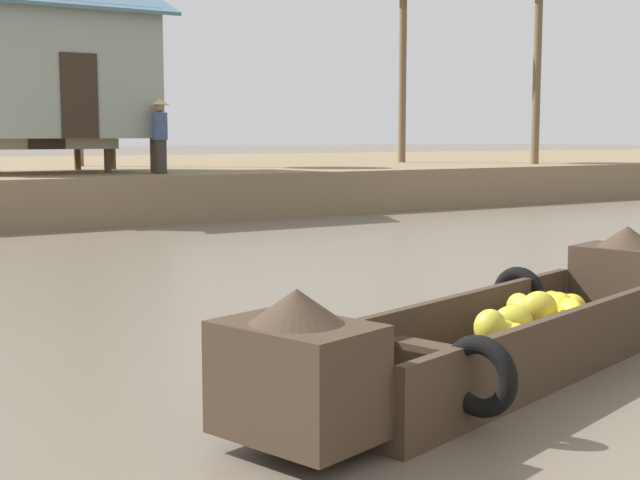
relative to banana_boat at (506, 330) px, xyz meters
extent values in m
plane|color=#665B4C|center=(-1.37, 5.81, -0.35)|extent=(300.00, 300.00, 0.00)
cube|color=#3D2D21|center=(-0.04, -0.01, -0.29)|extent=(4.23, 2.20, 0.12)
cube|color=#3D2D21|center=(-0.19, 0.47, -0.01)|extent=(3.94, 1.25, 0.43)
cube|color=#3D2D21|center=(0.10, -0.48, -0.01)|extent=(3.94, 1.25, 0.43)
cube|color=#3D2D21|center=(2.22, 0.67, 0.10)|extent=(0.88, 1.06, 0.67)
cone|color=#3D2D21|center=(2.22, 0.67, 0.54)|extent=(0.70, 0.70, 0.20)
cube|color=#3D2D21|center=(-2.31, -0.69, 0.10)|extent=(0.88, 1.06, 0.67)
cone|color=#3D2D21|center=(-2.31, -0.69, 0.54)|extent=(0.70, 0.70, 0.20)
cube|color=#3D2D21|center=(-0.88, -0.26, 0.01)|extent=(0.47, 0.99, 0.05)
torus|color=black|center=(1.09, 0.98, 0.03)|extent=(0.26, 0.53, 0.52)
torus|color=black|center=(-1.18, -0.99, 0.03)|extent=(0.26, 0.53, 0.52)
ellipsoid|color=yellow|center=(0.94, 0.20, 0.05)|extent=(0.27, 0.27, 0.24)
ellipsoid|color=yellow|center=(-0.22, -0.18, 0.03)|extent=(0.27, 0.25, 0.22)
ellipsoid|color=gold|center=(0.53, 0.17, 0.09)|extent=(0.36, 0.34, 0.28)
ellipsoid|color=gold|center=(0.94, 0.34, 0.03)|extent=(0.25, 0.32, 0.25)
ellipsoid|color=yellow|center=(0.56, -0.12, 0.01)|extent=(0.32, 0.24, 0.20)
ellipsoid|color=yellow|center=(0.61, 0.22, 0.02)|extent=(0.30, 0.37, 0.22)
ellipsoid|color=yellow|center=(0.07, -0.27, 0.01)|extent=(0.34, 0.27, 0.18)
ellipsoid|color=gold|center=(0.10, 0.03, 0.06)|extent=(0.36, 0.34, 0.24)
ellipsoid|color=yellow|center=(-0.63, -0.49, -0.03)|extent=(0.27, 0.26, 0.23)
ellipsoid|color=yellow|center=(0.81, 0.21, 0.06)|extent=(0.27, 0.30, 0.26)
ellipsoid|color=gold|center=(-0.35, -0.19, 0.09)|extent=(0.32, 0.31, 0.28)
ellipsoid|color=gold|center=(0.47, 0.34, 0.06)|extent=(0.28, 0.37, 0.26)
ellipsoid|color=yellow|center=(-0.21, -0.30, 0.03)|extent=(0.36, 0.38, 0.20)
ellipsoid|color=yellow|center=(1.18, 0.66, -0.03)|extent=(0.37, 0.29, 0.26)
ellipsoid|color=yellow|center=(0.81, 0.10, 0.04)|extent=(0.22, 0.34, 0.23)
cylinder|color=#4C3826|center=(1.82, 14.73, 0.94)|extent=(0.16, 0.16, 0.55)
cylinder|color=#4C3826|center=(1.82, 16.99, 0.94)|extent=(0.16, 0.16, 0.55)
cube|color=#B2A893|center=(0.41, 15.86, 2.35)|extent=(3.23, 2.67, 2.27)
cube|color=#2D2319|center=(0.41, 14.51, 2.12)|extent=(0.80, 0.04, 1.80)
cube|color=slate|center=(0.41, 15.19, 3.76)|extent=(3.93, 1.81, 0.98)
cube|color=slate|center=(0.41, 16.53, 3.76)|extent=(3.93, 1.81, 0.98)
cylinder|color=#4C3826|center=(2.69, 14.13, 1.06)|extent=(0.16, 0.16, 0.79)
cylinder|color=#4C3826|center=(2.69, 16.92, 1.06)|extent=(0.16, 0.16, 0.79)
cube|color=gray|center=(0.97, 15.53, 2.89)|extent=(3.85, 3.19, 2.87)
cube|color=#2D2319|center=(0.97, 13.91, 2.35)|extent=(0.80, 0.04, 1.80)
cube|color=slate|center=(0.97, 16.32, 4.58)|extent=(4.55, 2.09, 0.86)
cylinder|color=brown|center=(14.90, 14.33, 3.70)|extent=(0.24, 0.24, 6.06)
cylinder|color=brown|center=(12.55, 17.82, 3.60)|extent=(0.24, 0.24, 5.86)
cylinder|color=brown|center=(2.68, 19.66, 3.88)|extent=(0.24, 0.24, 6.42)
cylinder|color=#332D28|center=(2.67, 13.67, 1.04)|extent=(0.28, 0.28, 0.75)
cylinder|color=#384C70|center=(2.67, 13.67, 1.72)|extent=(0.34, 0.34, 0.60)
sphere|color=#9E7556|center=(2.67, 13.67, 2.14)|extent=(0.22, 0.22, 0.22)
cone|color=tan|center=(2.67, 13.67, 2.26)|extent=(0.44, 0.44, 0.14)
camera|label=1|loc=(-4.86, -5.01, 1.51)|focal=49.97mm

